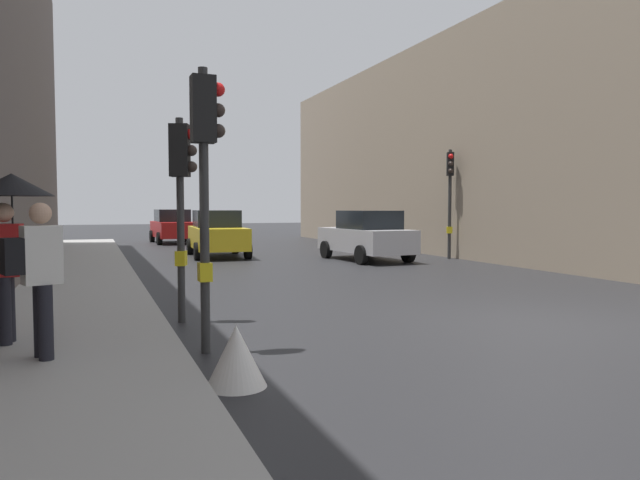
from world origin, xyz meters
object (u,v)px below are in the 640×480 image
Objects in this scene: traffic_light_near_left at (206,158)px; car_red_sedan at (173,226)px; warning_sign_triangle at (236,356)px; car_yellow_taxi at (217,234)px; traffic_light_near_right at (182,182)px; pedestrian_with_black_backpack at (38,271)px; car_silver_hatchback at (366,236)px; traffic_light_mid_street at (450,184)px; pedestrian_with_umbrella at (10,210)px.

traffic_light_near_left is 24.17m from car_red_sedan.
car_red_sedan is 25.66m from warning_sign_triangle.
car_yellow_taxi is at bearing -87.03° from car_red_sedan.
pedestrian_with_black_backpack is (-1.94, -2.38, -1.12)m from traffic_light_near_right.
car_silver_hatchback is (7.65, 9.02, -1.40)m from traffic_light_near_right.
car_yellow_taxi is 1.01× the size of car_red_sedan.
traffic_light_near_left is 15.08m from car_yellow_taxi.
traffic_light_near_left reaches higher than car_silver_hatchback.
car_red_sedan is (-5.07, 12.80, 0.00)m from car_silver_hatchback.
traffic_light_mid_street is 16.40m from pedestrian_with_umbrella.
pedestrian_with_umbrella is (-9.97, -10.42, 0.96)m from car_silver_hatchback.
warning_sign_triangle is at bearing -95.74° from car_red_sedan.
pedestrian_with_black_backpack is at bearing -108.56° from car_yellow_taxi.
car_silver_hatchback is at bearing 49.70° from traffic_light_near_right.
traffic_light_mid_street reaches higher than car_red_sedan.
car_red_sedan is at bearing 121.43° from traffic_light_mid_street.
traffic_light_near_left is 1.70× the size of pedestrian_with_umbrella.
traffic_light_mid_street reaches higher than pedestrian_with_umbrella.
traffic_light_near_left is at bearing -89.98° from traffic_light_near_right.
traffic_light_mid_street reaches higher than warning_sign_triangle.
traffic_light_near_right is at bearing 90.28° from warning_sign_triangle.
traffic_light_mid_street is 16.41m from warning_sign_triangle.
car_silver_hatchback reaches higher than warning_sign_triangle.
traffic_light_near_right is 3.27m from pedestrian_with_black_backpack.
car_yellow_taxi is 2.01× the size of pedestrian_with_umbrella.
pedestrian_with_black_backpack is at bearing -130.07° from car_silver_hatchback.
pedestrian_with_umbrella is 1.21× the size of pedestrian_with_black_backpack.
traffic_light_mid_street is 0.92× the size of car_yellow_taxi.
traffic_light_mid_street is at bearing -58.57° from car_red_sedan.
traffic_light_mid_street is 1.85× the size of pedestrian_with_umbrella.
car_yellow_taxi is 16.52m from warning_sign_triangle.
car_red_sedan is at bearing 83.85° from traffic_light_near_left.
pedestrian_with_umbrella is 3.62m from warning_sign_triangle.
pedestrian_with_black_backpack is 2.51m from warning_sign_triangle.
pedestrian_with_black_backpack is at bearing -173.26° from traffic_light_near_left.
car_yellow_taxi reaches higher than warning_sign_triangle.
car_red_sedan is 24.63m from pedestrian_with_black_backpack.
traffic_light_mid_street is 16.77m from pedestrian_with_black_backpack.
traffic_light_near_left reaches higher than car_yellow_taxi.
traffic_light_near_right reaches higher than pedestrian_with_black_backpack.
pedestrian_with_umbrella is at bearing 110.97° from pedestrian_with_black_backpack.
car_red_sedan is (2.58, 23.98, -1.63)m from traffic_light_near_left.
pedestrian_with_umbrella is (-4.90, -23.22, 0.96)m from car_red_sedan.
warning_sign_triangle is (-3.05, -16.23, -0.55)m from car_yellow_taxi.
traffic_light_mid_street is at bearing 44.74° from traffic_light_near_left.
traffic_light_near_left reaches higher than pedestrian_with_umbrella.
car_silver_hatchback is 1.01× the size of car_red_sedan.
car_silver_hatchback is 14.91m from pedestrian_with_black_backpack.
traffic_light_near_right is at bearing 31.04° from pedestrian_with_umbrella.
car_silver_hatchback is 14.45m from pedestrian_with_umbrella.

